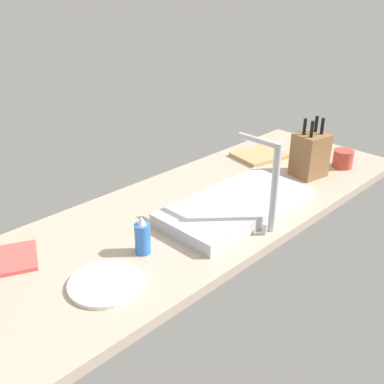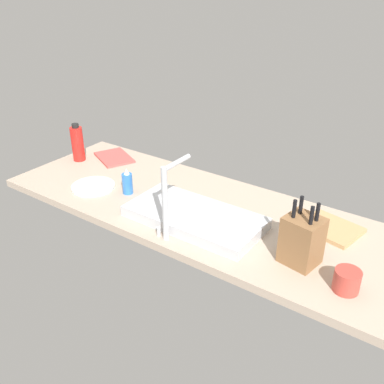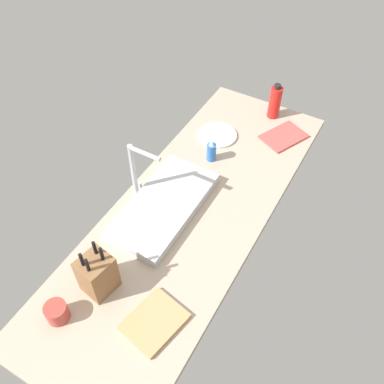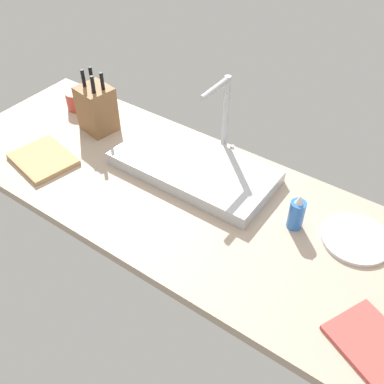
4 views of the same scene
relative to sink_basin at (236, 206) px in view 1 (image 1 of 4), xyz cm
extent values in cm
cube|color=tan|center=(5.66, -11.60, -4.12)|extent=(193.55, 67.76, 3.50)
cube|color=#B7BABF|center=(0.00, 0.00, 0.00)|extent=(58.60, 28.81, 4.74)
cylinder|color=#B7BABF|center=(1.91, 17.28, 13.39)|extent=(2.40, 2.40, 31.51)
cylinder|color=#B7BABF|center=(1.91, 9.41, 28.14)|extent=(2.00, 15.73, 2.00)
cylinder|color=#B7BABF|center=(5.41, 17.28, -0.37)|extent=(1.60, 1.60, 4.00)
cube|color=brown|center=(-47.59, 0.76, 6.93)|extent=(14.66, 13.72, 18.60)
cylinder|color=black|center=(-51.30, -0.14, 19.66)|extent=(1.63, 1.63, 6.84)
cylinder|color=black|center=(-50.47, 3.22, 19.66)|extent=(1.63, 1.63, 6.84)
cylinder|color=black|center=(-44.72, -1.61, 19.66)|extent=(1.63, 1.63, 6.84)
cylinder|color=black|center=(-43.86, 2.33, 19.66)|extent=(1.63, 1.63, 6.84)
cube|color=tan|center=(-49.90, -27.05, -1.47)|extent=(25.87, 22.57, 1.80)
cylinder|color=blue|center=(41.38, -3.26, 2.67)|extent=(5.00, 5.00, 10.09)
cone|color=silver|center=(41.38, -3.26, 9.12)|extent=(2.75, 2.75, 2.80)
cylinder|color=silver|center=(59.66, 2.26, -1.77)|extent=(21.36, 21.36, 1.20)
cylinder|color=#B23D33|center=(-66.48, 6.74, 1.56)|extent=(8.90, 8.90, 7.85)
camera|label=1|loc=(115.88, 92.71, 77.67)|focal=42.52mm
camera|label=2|loc=(-87.87, 127.35, 93.31)|focal=39.61mm
camera|label=3|loc=(-104.73, -75.20, 154.92)|focal=39.81mm
camera|label=4|loc=(70.18, -100.59, 100.69)|focal=41.14mm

